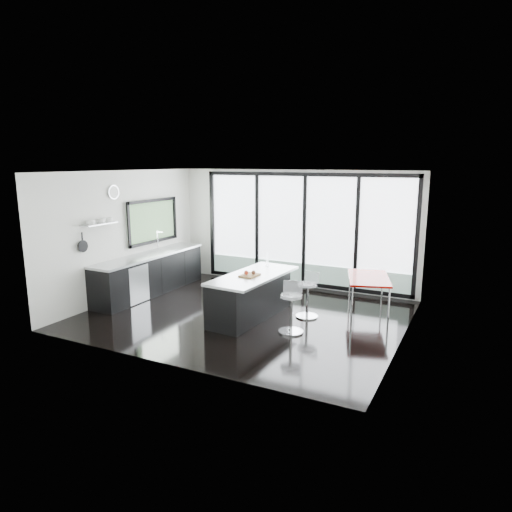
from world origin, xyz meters
The scene contains 11 objects.
floor centered at (0.00, 0.00, 0.00)m, with size 6.00×5.00×0.00m, color black.
ceiling centered at (0.00, 0.00, 2.80)m, with size 6.00×5.00×0.00m, color white.
wall_back centered at (0.27, 2.47, 1.27)m, with size 6.00×0.09×2.80m.
wall_front centered at (0.00, -2.50, 1.40)m, with size 6.00×0.00×2.80m, color silver.
wall_left centered at (-2.97, 0.27, 1.56)m, with size 0.26×5.00×2.80m.
wall_right centered at (3.00, 0.00, 1.40)m, with size 0.00×5.00×2.80m, color silver.
counter_cabinets centered at (-2.67, 0.40, 0.46)m, with size 0.69×3.24×1.36m.
island centered at (0.15, -0.05, 0.44)m, with size 1.04×2.18×1.13m.
bar_stool_near centered at (1.18, -0.46, 0.35)m, with size 0.44×0.44×0.70m, color silver.
bar_stool_far centered at (1.14, 0.44, 0.34)m, with size 0.43×0.43×0.69m, color silver.
red_table centered at (2.12, 1.29, 0.36)m, with size 0.78×1.36×0.73m, color #750300.
Camera 1 is at (4.08, -7.59, 2.98)m, focal length 32.00 mm.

